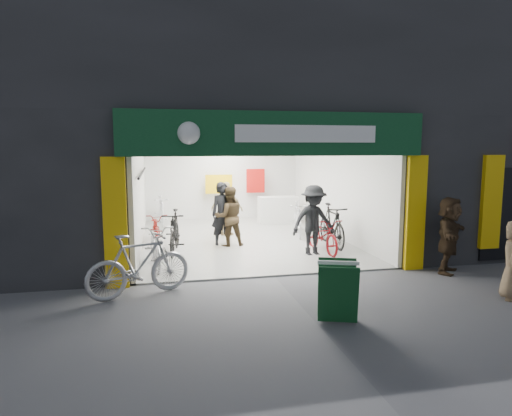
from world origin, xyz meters
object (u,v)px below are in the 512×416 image
object	(u,v)px
bike_left_front	(156,245)
bike_right_front	(332,226)
sandwich_board	(338,290)
parked_bike	(139,265)

from	to	relation	value
bike_left_front	bike_right_front	bearing A→B (deg)	9.04
bike_right_front	sandwich_board	world-z (taller)	bike_right_front
bike_right_front	parked_bike	distance (m)	6.06
parked_bike	bike_right_front	bearing A→B (deg)	-78.56
sandwich_board	parked_bike	bearing A→B (deg)	167.18
bike_right_front	parked_bike	world-z (taller)	same
bike_left_front	bike_right_front	world-z (taller)	bike_right_front
bike_right_front	parked_bike	bearing A→B (deg)	-145.48
sandwich_board	bike_right_front	bearing A→B (deg)	88.68
parked_bike	bike_left_front	bearing A→B (deg)	-29.49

